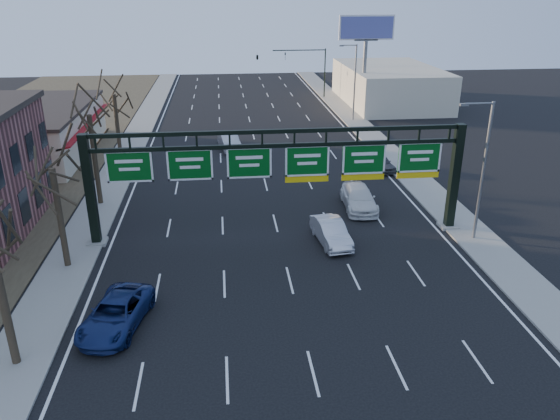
{
  "coord_description": "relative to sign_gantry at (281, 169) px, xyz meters",
  "views": [
    {
      "loc": [
        -3.47,
        -24.64,
        15.35
      ],
      "look_at": [
        -0.26,
        4.63,
        3.2
      ],
      "focal_mm": 35.0,
      "sensor_mm": 36.0,
      "label": 1
    }
  ],
  "objects": [
    {
      "name": "car_grey_far",
      "position": [
        10.34,
        12.77,
        -3.94
      ],
      "size": [
        2.4,
        4.27,
        1.37
      ],
      "primitive_type": "imported",
      "rotation": [
        0.0,
        0.0,
        0.2
      ],
      "color": "#3F4144",
      "rests_on": "ground"
    },
    {
      "name": "cream_strip",
      "position": [
        -21.64,
        21.0,
        -2.27
      ],
      "size": [
        10.9,
        18.4,
        4.7
      ],
      "color": "beige",
      "rests_on": "ground"
    },
    {
      "name": "billboard_right",
      "position": [
        14.84,
        36.98,
        4.43
      ],
      "size": [
        7.0,
        0.5,
        12.0
      ],
      "color": "slate",
      "rests_on": "ground"
    },
    {
      "name": "sign_gantry",
      "position": [
        0.0,
        0.0,
        0.0
      ],
      "size": [
        24.6,
        1.2,
        7.2
      ],
      "color": "black",
      "rests_on": "ground"
    },
    {
      "name": "lane_markings",
      "position": [
        -0.16,
        12.0,
        -4.62
      ],
      "size": [
        21.6,
        120.0,
        0.01
      ],
      "primitive_type": "cube",
      "color": "white",
      "rests_on": "ground"
    },
    {
      "name": "streetlight_far",
      "position": [
        12.31,
        32.0,
        0.45
      ],
      "size": [
        2.15,
        0.22,
        9.0
      ],
      "color": "slate",
      "rests_on": "sidewalk_right"
    },
    {
      "name": "traffic_signal_mast",
      "position": [
        5.53,
        47.0,
        0.87
      ],
      "size": [
        10.16,
        0.54,
        7.0
      ],
      "color": "black",
      "rests_on": "ground"
    },
    {
      "name": "tree_mid",
      "position": [
        -12.96,
        7.0,
        3.23
      ],
      "size": [
        3.6,
        3.6,
        9.24
      ],
      "color": "black",
      "rests_on": "sidewalk_left"
    },
    {
      "name": "car_blue_suv",
      "position": [
        -9.05,
        -9.59,
        -3.9
      ],
      "size": [
        3.54,
        5.65,
        1.46
      ],
      "primitive_type": "imported",
      "rotation": [
        0.0,
        0.0,
        -0.23
      ],
      "color": "navy",
      "rests_on": "ground"
    },
    {
      "name": "tree_gantry",
      "position": [
        -12.96,
        -3.0,
        2.48
      ],
      "size": [
        3.6,
        3.6,
        8.48
      ],
      "color": "black",
      "rests_on": "sidewalk_left"
    },
    {
      "name": "sidewalk_left",
      "position": [
        -12.96,
        12.0,
        -4.57
      ],
      "size": [
        3.0,
        120.0,
        0.12
      ],
      "primitive_type": "cube",
      "color": "gray",
      "rests_on": "ground"
    },
    {
      "name": "car_silver_sedan",
      "position": [
        3.06,
        -1.51,
        -3.88
      ],
      "size": [
        2.14,
        4.73,
        1.5
      ],
      "primitive_type": "imported",
      "rotation": [
        0.0,
        0.0,
        0.12
      ],
      "color": "silver",
      "rests_on": "ground"
    },
    {
      "name": "ground",
      "position": [
        -0.16,
        -8.0,
        -4.63
      ],
      "size": [
        160.0,
        160.0,
        0.0
      ],
      "primitive_type": "plane",
      "color": "black",
      "rests_on": "ground"
    },
    {
      "name": "car_white_wagon",
      "position": [
        6.26,
        4.14,
        -3.84
      ],
      "size": [
        2.55,
        5.59,
        1.59
      ],
      "primitive_type": "imported",
      "rotation": [
        0.0,
        0.0,
        -0.06
      ],
      "color": "white",
      "rests_on": "ground"
    },
    {
      "name": "sidewalk_right",
      "position": [
        12.64,
        12.0,
        -4.57
      ],
      "size": [
        3.0,
        120.0,
        0.12
      ],
      "primitive_type": "cube",
      "color": "gray",
      "rests_on": "ground"
    },
    {
      "name": "streetlight_near",
      "position": [
        12.31,
        -2.0,
        0.45
      ],
      "size": [
        2.15,
        0.22,
        9.0
      ],
      "color": "slate",
      "rests_on": "sidewalk_right"
    },
    {
      "name": "car_silver_distant",
      "position": [
        -2.9,
        20.86,
        -3.83
      ],
      "size": [
        2.51,
        5.05,
        1.59
      ],
      "primitive_type": "imported",
      "rotation": [
        0.0,
        0.0,
        0.18
      ],
      "color": "#B3B3B8",
      "rests_on": "ground"
    },
    {
      "name": "building_right_distant",
      "position": [
        19.84,
        42.0,
        -2.13
      ],
      "size": [
        12.0,
        20.0,
        5.0
      ],
      "primitive_type": "cube",
      "color": "beige",
      "rests_on": "ground"
    },
    {
      "name": "tree_far",
      "position": [
        -12.96,
        17.0,
        2.86
      ],
      "size": [
        3.6,
        3.6,
        8.86
      ],
      "color": "black",
      "rests_on": "sidewalk_left"
    }
  ]
}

